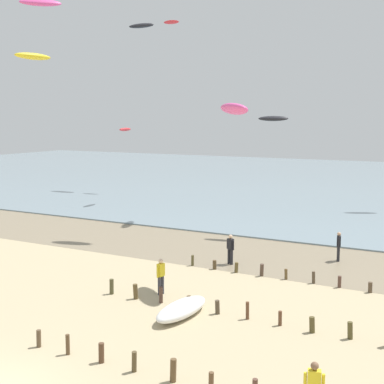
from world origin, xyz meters
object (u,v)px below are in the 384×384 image
Objects in this scene: person_nearest_camera at (161,275)px; kite_aloft_0 at (141,26)px; person_by_waterline at (230,248)px; kite_aloft_11 at (40,3)px; kite_aloft_1 at (273,119)px; kite_aloft_2 at (33,56)px; kite_aloft_6 at (171,22)px; kite_aloft_7 at (125,129)px; kite_aloft_3 at (234,109)px; grounded_kite at (182,309)px; person_left_flank at (339,246)px.

kite_aloft_0 reaches higher than person_nearest_camera.
person_by_waterline is 0.57× the size of kite_aloft_11.
kite_aloft_2 is (-11.53, -10.70, 3.71)m from kite_aloft_1.
kite_aloft_7 is (1.18, -10.92, -11.58)m from kite_aloft_6.
kite_aloft_3 reaches higher than person_nearest_camera.
kite_aloft_0 is at bearing 131.29° from person_by_waterline.
kite_aloft_0 reaches higher than kite_aloft_1.
kite_aloft_7 is at bearing 92.16° from kite_aloft_6.
kite_aloft_11 is (-15.82, 9.60, 15.58)m from person_nearest_camera.
person_nearest_camera is 0.57× the size of kite_aloft_11.
grounded_kite is 18.69m from kite_aloft_2.
kite_aloft_3 reaches higher than person_left_flank.
kite_aloft_2 is at bearing -138.81° from kite_aloft_3.
grounded_kite is at bearing 32.60° from kite_aloft_7.
kite_aloft_1 is at bearing 132.19° from kite_aloft_6.
kite_aloft_1 is at bearing 139.85° from person_left_flank.
grounded_kite is 1.01× the size of kite_aloft_0.
person_by_waterline is 36.25m from kite_aloft_6.
person_by_waterline is at bearing 128.37° from kite_aloft_0.
kite_aloft_3 is at bearing 3.86° from grounded_kite.
kite_aloft_11 is at bearing -179.66° from person_left_flank.
kite_aloft_1 is 1.12× the size of kite_aloft_6.
kite_aloft_6 is 0.62× the size of kite_aloft_11.
grounded_kite is at bearing -108.28° from person_left_flank.
person_by_waterline is 0.88× the size of kite_aloft_7.
person_by_waterline is at bearing 14.76° from grounded_kite.
kite_aloft_3 is (2.03, -11.61, 0.46)m from kite_aloft_1.
person_left_flank is at bearing -13.09° from grounded_kite.
kite_aloft_11 reaches higher than kite_aloft_1.
grounded_kite is (2.21, -2.00, -0.59)m from person_nearest_camera.
grounded_kite is 44.97m from kite_aloft_0.
person_by_waterline is 0.93× the size of kite_aloft_6.
person_nearest_camera is 0.88× the size of kite_aloft_7.
person_left_flank is 25.93m from kite_aloft_7.
kite_aloft_6 is (-19.97, 28.82, 10.09)m from kite_aloft_3.
kite_aloft_0 reaches higher than kite_aloft_7.
kite_aloft_0 is 1.29× the size of kite_aloft_2.
kite_aloft_11 is at bearing -3.30° from kite_aloft_7.
kite_aloft_0 is (-23.66, 33.59, 18.28)m from grounded_kite.
kite_aloft_2 is at bearing 98.93° from kite_aloft_6.
kite_aloft_2 is 1.28× the size of kite_aloft_7.
kite_aloft_0 is 30.25m from kite_aloft_2.
kite_aloft_3 is at bearing -64.95° from person_by_waterline.
kite_aloft_11 reaches higher than person_by_waterline.
kite_aloft_2 reaches higher than kite_aloft_7.
kite_aloft_1 is 18.82m from kite_aloft_11.
kite_aloft_0 is at bearing -118.13° from kite_aloft_11.
kite_aloft_0 is 1.73× the size of kite_aloft_6.
kite_aloft_0 is at bearing 40.35° from grounded_kite.
grounded_kite is 30.33m from kite_aloft_7.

